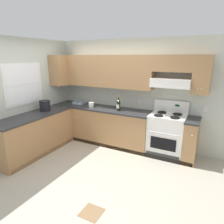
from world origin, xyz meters
The scene contains 11 objects.
ground_plane centered at (0.00, 0.00, 0.00)m, with size 7.04×7.04×0.00m, color #B2AA99.
floor_accent_tile centered at (0.90, -1.00, 0.00)m, with size 0.30×0.30×0.01m, color olive.
wall_back centered at (0.39, 1.53, 1.48)m, with size 4.68×0.57×2.55m.
wall_left centered at (-1.59, 0.23, 1.34)m, with size 0.47×4.00×2.55m.
counter_back_run centered at (-0.05, 1.24, 0.45)m, with size 3.60×0.65×0.91m.
counter_left_run centered at (-1.24, 0.00, 0.45)m, with size 0.63×1.91×0.91m.
stove centered at (1.41, 1.25, 0.48)m, with size 0.76×0.62×1.20m.
wine_bottle centered at (0.27, 1.18, 1.05)m, with size 0.08×0.08×0.34m.
bowl centered at (-0.98, 1.33, 0.93)m, with size 0.29×0.22×0.06m.
bucket centered at (-1.26, 0.37, 1.04)m, with size 0.25×0.25×0.24m.
paper_towel_roll centered at (-0.49, 1.18, 0.97)m, with size 0.13×0.13×0.12m.
Camera 1 is at (2.27, -2.99, 2.15)m, focal length 32.40 mm.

